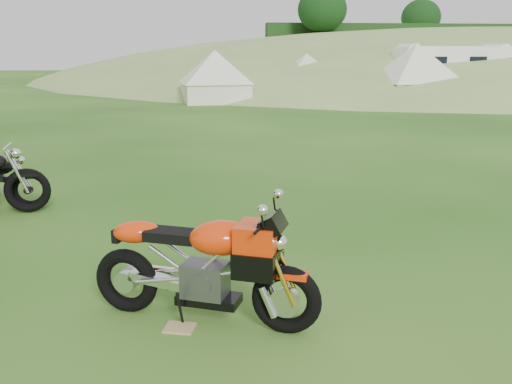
{
  "coord_description": "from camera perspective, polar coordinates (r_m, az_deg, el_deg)",
  "views": [
    {
      "loc": [
        -0.5,
        -6.28,
        2.36
      ],
      "look_at": [
        0.32,
        0.4,
        0.65
      ],
      "focal_mm": 40.0,
      "sensor_mm": 36.0,
      "label": 1
    }
  ],
  "objects": [
    {
      "name": "tent_left",
      "position": [
        25.83,
        -4.12,
        11.61
      ],
      "size": [
        3.05,
        3.05,
        2.42
      ],
      "primitive_type": null,
      "rotation": [
        0.0,
        0.0,
        0.1
      ],
      "color": "white",
      "rests_on": "ground"
    },
    {
      "name": "tent_mid",
      "position": [
        28.98,
        5.03,
        11.75
      ],
      "size": [
        3.04,
        3.04,
        2.3
      ],
      "primitive_type": null,
      "rotation": [
        0.0,
        0.0,
        0.16
      ],
      "color": "silver",
      "rests_on": "ground"
    },
    {
      "name": "plywood_board",
      "position": [
        5.1,
        -7.64,
        -13.31
      ],
      "size": [
        0.3,
        0.27,
        0.02
      ],
      "primitive_type": "cube",
      "rotation": [
        0.0,
        0.0,
        -0.28
      ],
      "color": "tan",
      "rests_on": "ground"
    },
    {
      "name": "tent_right",
      "position": [
        26.39,
        15.64,
        11.39
      ],
      "size": [
        3.23,
        3.23,
        2.59
      ],
      "primitive_type": null,
      "rotation": [
        0.0,
        0.0,
        0.08
      ],
      "color": "white",
      "rests_on": "ground"
    },
    {
      "name": "caravan",
      "position": [
        29.16,
        18.81,
        11.28
      ],
      "size": [
        5.41,
        2.56,
        2.5
      ],
      "primitive_type": null,
      "rotation": [
        0.0,
        0.0,
        -0.03
      ],
      "color": "white",
      "rests_on": "ground"
    },
    {
      "name": "ground",
      "position": [
        6.72,
        -2.29,
        -6.32
      ],
      "size": [
        120.0,
        120.0,
        0.0
      ],
      "primitive_type": "plane",
      "color": "#17490F",
      "rests_on": "ground"
    },
    {
      "name": "hedgerow",
      "position": [
        52.42,
        21.26,
        10.68
      ],
      "size": [
        36.0,
        1.2,
        8.6
      ],
      "primitive_type": null,
      "color": "black",
      "rests_on": "ground"
    },
    {
      "name": "sport_motorcycle",
      "position": [
        4.98,
        -5.36,
        -6.56
      ],
      "size": [
        2.03,
        1.23,
        1.19
      ],
      "primitive_type": null,
      "rotation": [
        0.0,
        0.0,
        -0.4
      ],
      "color": "red",
      "rests_on": "ground"
    },
    {
      "name": "hillside",
      "position": [
        52.42,
        21.26,
        10.68
      ],
      "size": [
        80.0,
        64.0,
        8.0
      ],
      "primitive_type": "ellipsoid",
      "color": "#71984D",
      "rests_on": "ground"
    }
  ]
}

